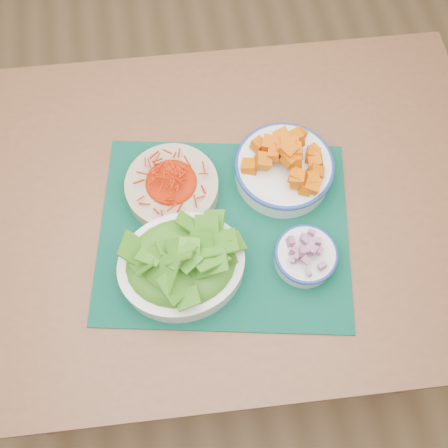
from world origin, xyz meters
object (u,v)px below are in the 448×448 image
(table, at_px, (210,222))
(onion_bowl, at_px, (306,255))
(carrot_bowl, at_px, (172,185))
(squash_bowl, at_px, (284,165))
(lettuce_bowl, at_px, (181,262))
(placemat, at_px, (224,230))

(table, xyz_separation_m, onion_bowl, (0.17, -0.16, 0.13))
(carrot_bowl, relative_size, onion_bowl, 1.73)
(carrot_bowl, relative_size, squash_bowl, 1.00)
(carrot_bowl, height_order, onion_bowl, carrot_bowl)
(squash_bowl, xyz_separation_m, onion_bowl, (0.00, -0.19, -0.01))
(lettuce_bowl, bearing_deg, carrot_bowl, 83.58)
(placemat, relative_size, onion_bowl, 3.66)
(squash_bowl, height_order, onion_bowl, squash_bowl)
(placemat, xyz_separation_m, squash_bowl, (0.14, 0.10, 0.05))
(onion_bowl, bearing_deg, table, 136.63)
(table, xyz_separation_m, carrot_bowl, (-0.07, 0.04, 0.13))
(placemat, relative_size, lettuce_bowl, 1.94)
(table, relative_size, onion_bowl, 9.26)
(onion_bowl, bearing_deg, placemat, 147.55)
(placemat, bearing_deg, onion_bowl, -20.85)
(table, distance_m, lettuce_bowl, 0.22)
(table, bearing_deg, onion_bowl, -39.78)
(table, distance_m, onion_bowl, 0.26)
(lettuce_bowl, relative_size, onion_bowl, 1.89)
(table, bearing_deg, lettuce_bowl, -114.24)
(onion_bowl, bearing_deg, carrot_bowl, 140.50)
(onion_bowl, bearing_deg, squash_bowl, 90.13)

